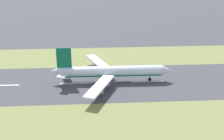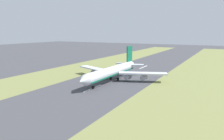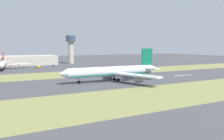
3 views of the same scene
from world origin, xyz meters
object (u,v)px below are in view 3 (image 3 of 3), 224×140
Objects in this scene: apron_car at (53,65)px; service_truck at (37,66)px; airplane_main_jet at (115,71)px; airplane_parked_apron at (3,64)px; terminal_building at (7,61)px; control_tower at (71,46)px.

service_truck is at bearing 121.08° from apron_car.
airplane_main_jet reaches higher than airplane_parked_apron.
airplane_parked_apron is 8.46× the size of service_truck.
service_truck is at bearing -151.49° from terminal_building.
airplane_main_jet is 0.62× the size of terminal_building.
control_tower is at bearing -5.99° from airplane_main_jet.
control_tower reaches higher than airplane_parked_apron.
terminal_building is at bearing 50.10° from apron_car.
control_tower reaches higher than apron_car.
airplane_parked_apron is at bearing 97.78° from apron_car.
airplane_parked_apron is 31.30m from service_truck.
airplane_main_jet is at bearing -173.54° from apron_car.
control_tower is 67.84m from service_truck.
airplane_main_jet is 119.66m from apron_car.
control_tower is at bearing -41.51° from apron_car.
service_truck is (-44.13, 47.50, -19.96)m from control_tower.
airplane_main_jet is 1.91× the size of control_tower.
airplane_parked_apron reaches higher than terminal_building.
terminal_building is 54.41m from service_truck.
apron_car is at bearing 6.46° from airplane_main_jet.
terminal_building is 57.53m from apron_car.
airplane_parked_apron reaches higher than service_truck.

